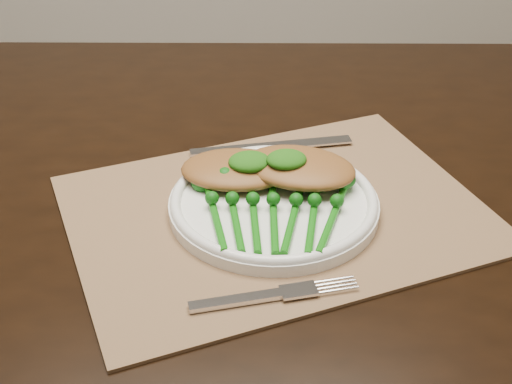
{
  "coord_description": "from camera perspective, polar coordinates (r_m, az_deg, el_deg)",
  "views": [
    {
      "loc": [
        0.12,
        -0.9,
        1.24
      ],
      "look_at": [
        0.19,
        -0.21,
        0.78
      ],
      "focal_mm": 50.0,
      "sensor_mm": 36.0,
      "label": 1
    }
  ],
  "objects": [
    {
      "name": "chicken_fillet_right",
      "position": [
        0.86,
        3.45,
        1.98
      ],
      "size": [
        0.17,
        0.14,
        0.03
      ],
      "primitive_type": "ellipsoid",
      "rotation": [
        0.0,
        0.0,
        -0.4
      ],
      "color": "brown",
      "rests_on": "dinner_plate"
    },
    {
      "name": "placemat",
      "position": [
        0.85,
        1.63,
        -1.62
      ],
      "size": [
        0.56,
        0.47,
        0.0
      ],
      "primitive_type": "cube",
      "rotation": [
        0.0,
        0.0,
        0.28
      ],
      "color": "brown",
      "rests_on": "dining_table"
    },
    {
      "name": "dining_table",
      "position": [
        1.17,
        -2.96,
        -14.15
      ],
      "size": [
        1.69,
        1.06,
        0.75
      ],
      "rotation": [
        0.0,
        0.0,
        -0.1
      ],
      "color": "black",
      "rests_on": "ground"
    },
    {
      "name": "chicken_fillet_left",
      "position": [
        0.87,
        -1.58,
        1.83
      ],
      "size": [
        0.15,
        0.11,
        0.03
      ],
      "primitive_type": "ellipsoid",
      "rotation": [
        0.0,
        0.0,
        -0.12
      ],
      "color": "brown",
      "rests_on": "dinner_plate"
    },
    {
      "name": "pesto_dollop_left",
      "position": [
        0.86,
        -0.53,
        2.44
      ],
      "size": [
        0.05,
        0.04,
        0.02
      ],
      "primitive_type": "ellipsoid",
      "color": "#13470A",
      "rests_on": "chicken_fillet_left"
    },
    {
      "name": "knife",
      "position": [
        0.96,
        -0.01,
        3.55
      ],
      "size": [
        0.22,
        0.04,
        0.01
      ],
      "rotation": [
        0.0,
        0.0,
        0.09
      ],
      "color": "silver",
      "rests_on": "placemat"
    },
    {
      "name": "broccolini_bundle",
      "position": [
        0.8,
        1.42,
        -1.95
      ],
      "size": [
        0.18,
        0.19,
        0.04
      ],
      "rotation": [
        0.0,
        0.0,
        -0.14
      ],
      "color": "#10620C",
      "rests_on": "dinner_plate"
    },
    {
      "name": "pesto_dollop_right",
      "position": [
        0.85,
        2.46,
        2.62
      ],
      "size": [
        0.05,
        0.04,
        0.02
      ],
      "primitive_type": "ellipsoid",
      "color": "#13470A",
      "rests_on": "chicken_fillet_right"
    },
    {
      "name": "fork",
      "position": [
        0.72,
        2.35,
        -8.07
      ],
      "size": [
        0.17,
        0.04,
        0.01
      ],
      "rotation": [
        0.0,
        0.0,
        0.13
      ],
      "color": "silver",
      "rests_on": "placemat"
    },
    {
      "name": "dinner_plate",
      "position": [
        0.84,
        1.43,
        -0.84
      ],
      "size": [
        0.25,
        0.25,
        0.02
      ],
      "color": "white",
      "rests_on": "placemat"
    }
  ]
}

